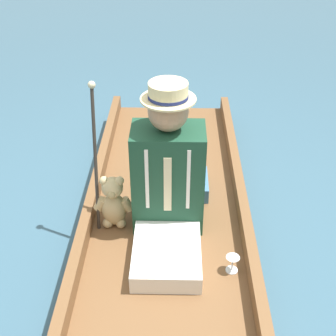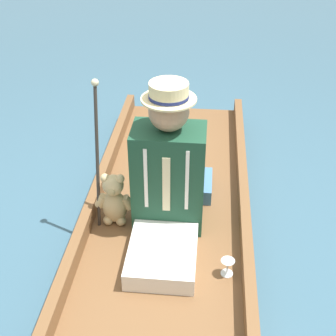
{
  "view_description": "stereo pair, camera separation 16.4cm",
  "coord_description": "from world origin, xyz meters",
  "px_view_note": "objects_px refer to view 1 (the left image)",
  "views": [
    {
      "loc": [
        -0.06,
        2.19,
        2.03
      ],
      "look_at": [
        -0.01,
        -0.02,
        0.56
      ],
      "focal_mm": 50.0,
      "sensor_mm": 36.0,
      "label": 1
    },
    {
      "loc": [
        -0.22,
        2.18,
        2.03
      ],
      "look_at": [
        -0.01,
        -0.02,
        0.56
      ],
      "focal_mm": 50.0,
      "sensor_mm": 36.0,
      "label": 2
    }
  ],
  "objects_px": {
    "seated_person": "(168,181)",
    "teddy_bear": "(113,203)",
    "wine_glass": "(233,261)",
    "walking_cane": "(95,146)"
  },
  "relations": [
    {
      "from": "seated_person",
      "to": "teddy_bear",
      "type": "xyz_separation_m",
      "value": [
        0.33,
        -0.03,
        -0.19
      ]
    },
    {
      "from": "teddy_bear",
      "to": "wine_glass",
      "type": "xyz_separation_m",
      "value": [
        -0.69,
        0.38,
        -0.09
      ]
    },
    {
      "from": "seated_person",
      "to": "teddy_bear",
      "type": "bearing_deg",
      "value": -1.33
    },
    {
      "from": "wine_glass",
      "to": "walking_cane",
      "type": "xyz_separation_m",
      "value": [
        0.78,
        -0.46,
        0.44
      ]
    },
    {
      "from": "seated_person",
      "to": "wine_glass",
      "type": "distance_m",
      "value": 0.58
    },
    {
      "from": "teddy_bear",
      "to": "seated_person",
      "type": "bearing_deg",
      "value": 174.98
    },
    {
      "from": "seated_person",
      "to": "wine_glass",
      "type": "bearing_deg",
      "value": 139.09
    },
    {
      "from": "teddy_bear",
      "to": "walking_cane",
      "type": "bearing_deg",
      "value": -39.31
    },
    {
      "from": "teddy_bear",
      "to": "walking_cane",
      "type": "relative_size",
      "value": 0.4
    },
    {
      "from": "wine_glass",
      "to": "seated_person",
      "type": "bearing_deg",
      "value": -44.59
    }
  ]
}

